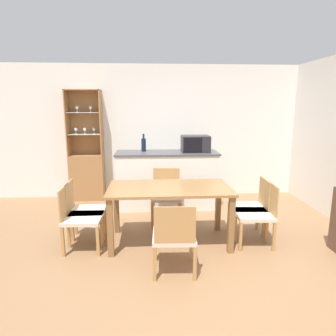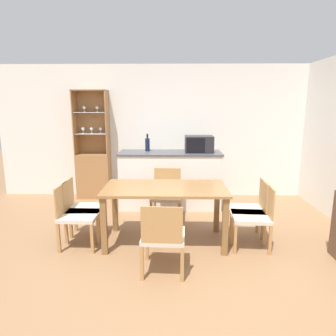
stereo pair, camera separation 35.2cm
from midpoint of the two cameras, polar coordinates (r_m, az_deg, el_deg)
The scene contains 13 objects.
ground_plane at distance 3.72m, azimuth -0.75°, elevation -16.80°, with size 18.00×18.00×0.00m, color #936B47.
wall_back at distance 5.92m, azimuth -2.09°, elevation 6.88°, with size 6.80×0.06×2.55m.
kitchen_counter at distance 5.32m, azimuth -2.11°, elevation -2.20°, with size 1.78×0.64×0.99m.
display_cabinet at distance 5.98m, azimuth -16.79°, elevation 0.03°, with size 0.63×0.34×2.07m.
dining_table at distance 3.88m, azimuth -2.32°, elevation -5.26°, with size 1.58×0.82×0.75m.
dining_chair_side_right_near at distance 4.02m, azimuth 14.25°, elevation -8.40°, with size 0.49×0.49×0.81m.
dining_chair_side_left_far at distance 4.20m, azimuth -18.08°, elevation -7.75°, with size 0.47×0.47×0.81m.
dining_chair_head_near at distance 3.26m, azimuth -2.00°, elevation -12.94°, with size 0.48×0.48×0.81m.
dining_chair_head_far at distance 4.67m, azimuth -2.48°, elevation -5.21°, with size 0.48×0.48×0.81m.
dining_chair_side_left_near at distance 3.98m, azimuth -18.94°, elevation -8.91°, with size 0.47×0.47×0.81m.
dining_chair_side_right_far at distance 4.24m, azimuth 13.23°, elevation -7.28°, with size 0.48×0.48×0.81m.
microwave at distance 5.23m, azimuth 3.31°, elevation 4.63°, with size 0.48×0.37×0.28m.
wine_bottle at distance 5.31m, azimuth -6.56°, elevation 4.48°, with size 0.08×0.08×0.31m.
Camera 1 is at (-0.34, -3.26, 1.78)m, focal length 32.00 mm.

